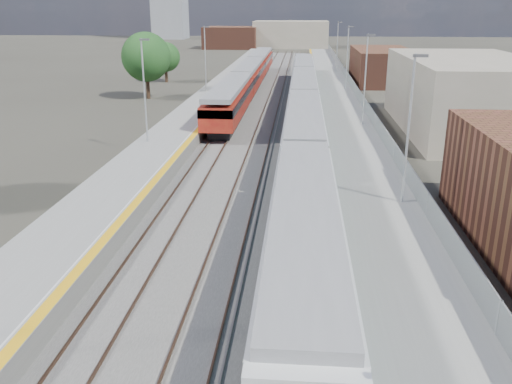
# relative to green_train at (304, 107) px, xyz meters

# --- Properties ---
(ground) EXTENTS (320.00, 320.00, 0.00)m
(ground) POSITION_rel_green_train_xyz_m (-1.50, 6.73, -2.17)
(ground) COLOR #47443A
(ground) RESTS_ON ground
(ballast_bed) EXTENTS (10.50, 155.00, 0.06)m
(ballast_bed) POSITION_rel_green_train_xyz_m (-3.75, 9.23, -2.14)
(ballast_bed) COLOR #565451
(ballast_bed) RESTS_ON ground
(tracks) EXTENTS (8.96, 160.00, 0.17)m
(tracks) POSITION_rel_green_train_xyz_m (-3.15, 10.90, -2.06)
(tracks) COLOR #4C3323
(tracks) RESTS_ON ground
(platform_right) EXTENTS (4.70, 155.00, 8.52)m
(platform_right) POSITION_rel_green_train_xyz_m (3.78, 9.22, -1.64)
(platform_right) COLOR slate
(platform_right) RESTS_ON ground
(platform_left) EXTENTS (4.30, 155.00, 8.52)m
(platform_left) POSITION_rel_green_train_xyz_m (-10.55, 9.22, -1.65)
(platform_left) COLOR slate
(platform_left) RESTS_ON ground
(buildings) EXTENTS (72.00, 185.50, 40.00)m
(buildings) POSITION_rel_green_train_xyz_m (-19.62, 95.33, 8.53)
(buildings) COLOR brown
(buildings) RESTS_ON ground
(green_train) EXTENTS (2.80, 77.98, 3.08)m
(green_train) POSITION_rel_green_train_xyz_m (0.00, 0.00, 0.00)
(green_train) COLOR black
(green_train) RESTS_ON ground
(red_train) EXTENTS (2.86, 58.05, 3.61)m
(red_train) POSITION_rel_green_train_xyz_m (-7.00, 22.72, -0.03)
(red_train) COLOR black
(red_train) RESTS_ON ground
(tree_b) EXTENTS (5.82, 5.82, 7.88)m
(tree_b) POSITION_rel_green_train_xyz_m (-18.82, 16.64, 2.79)
(tree_b) COLOR #382619
(tree_b) RESTS_ON ground
(tree_c) EXTENTS (4.29, 4.29, 5.81)m
(tree_c) POSITION_rel_green_train_xyz_m (-20.28, 31.91, 1.48)
(tree_c) COLOR #382619
(tree_c) RESTS_ON ground
(tree_d) EXTENTS (4.17, 4.17, 5.66)m
(tree_d) POSITION_rel_green_train_xyz_m (22.30, 19.04, 1.39)
(tree_d) COLOR #382619
(tree_d) RESTS_ON ground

